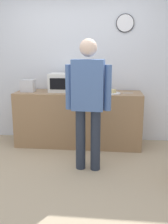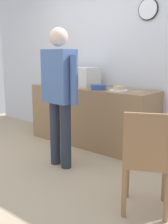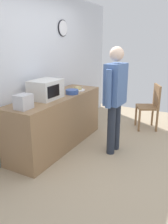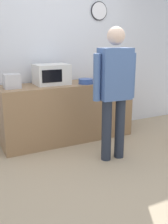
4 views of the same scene
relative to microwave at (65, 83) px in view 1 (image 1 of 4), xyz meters
The scene contains 10 objects.
ground_plane 1.65m from the microwave, 82.60° to the right, with size 6.00×6.00×0.00m, color tan.
back_wall 0.45m from the microwave, 64.15° to the left, with size 5.40×0.13×2.60m.
kitchen_counter 0.65m from the microwave, ahead, with size 2.07×0.62×0.90m, color #93704C.
microwave is the anchor object (origin of this frame).
sandwich_plate 0.80m from the microwave, ahead, with size 0.27×0.27×0.07m.
salad_bowl 0.53m from the microwave, 22.02° to the right, with size 0.22×0.22×0.08m, color #33519E.
toaster 0.62m from the microwave, behind, with size 0.22×0.18×0.20m, color silver.
fork_utensil 0.70m from the microwave, 15.59° to the left, with size 0.17×0.02×0.01m, color silver.
spoon_utensil 1.05m from the microwave, ahead, with size 0.17×0.02×0.01m, color silver.
person_standing 1.10m from the microwave, 64.17° to the right, with size 0.59×0.26×1.71m.
Camera 1 is at (0.61, -2.98, 1.55)m, focal length 41.56 mm.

